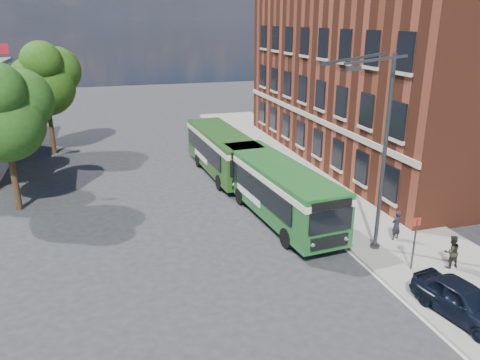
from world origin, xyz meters
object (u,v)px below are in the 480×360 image
object	(u,v)px
bus_front	(278,186)
parked_car	(463,300)
bus_rear	(222,148)
street_lamp	(377,153)

from	to	relation	value
bus_front	parked_car	xyz separation A→B (m)	(3.06, -10.59, -1.02)
bus_front	bus_rear	world-z (taller)	same
bus_front	parked_car	bearing A→B (deg)	-73.90
street_lamp	parked_car	size ratio (longest dim) A/B	2.32
bus_rear	bus_front	bearing A→B (deg)	-83.37
bus_rear	parked_car	distance (m)	19.27
bus_front	bus_rear	distance (m)	8.28
street_lamp	bus_rear	size ratio (longest dim) A/B	0.89
bus_front	parked_car	distance (m)	11.07
bus_front	bus_rear	bearing A→B (deg)	96.63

